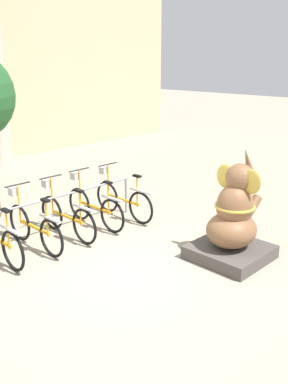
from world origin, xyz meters
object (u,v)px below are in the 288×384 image
at_px(bicycle_3, 94,206).
at_px(elephant_statue, 233,223).
at_px(bicycle_2, 66,215).
at_px(bicycle_4, 122,198).
at_px(bicycle_1, 33,225).

bearing_deg(bicycle_3, elephant_statue, -75.99).
bearing_deg(bicycle_2, bicycle_4, -0.72).
height_order(bicycle_3, elephant_statue, elephant_statue).
xyz_separation_m(bicycle_3, elephant_statue, (0.68, -2.73, 0.21)).
distance_m(bicycle_3, bicycle_4, 0.70).
bearing_deg(elephant_statue, bicycle_1, 127.71).
relative_size(bicycle_2, bicycle_4, 1.00).
distance_m(bicycle_1, bicycle_3, 1.39).
relative_size(bicycle_2, elephant_statue, 0.91).
distance_m(bicycle_2, bicycle_3, 0.69).
xyz_separation_m(bicycle_1, bicycle_2, (0.69, 0.01, 0.00)).
bearing_deg(bicycle_4, bicycle_3, 174.67).
relative_size(bicycle_1, elephant_statue, 0.91).
bearing_deg(bicycle_3, bicycle_4, -5.33).
relative_size(bicycle_1, bicycle_2, 1.00).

